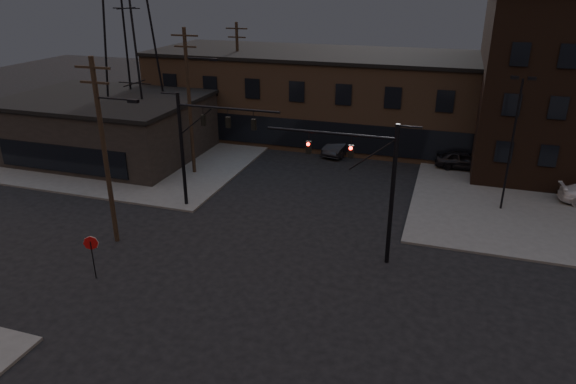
# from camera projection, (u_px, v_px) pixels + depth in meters

# --- Properties ---
(ground) EXTENTS (140.00, 140.00, 0.00)m
(ground) POSITION_uv_depth(u_px,v_px,m) (250.00, 284.00, 26.82)
(ground) COLOR black
(ground) RESTS_ON ground
(sidewalk_nw) EXTENTS (30.00, 30.00, 0.15)m
(sidewalk_nw) POSITION_uv_depth(u_px,v_px,m) (130.00, 135.00, 52.38)
(sidewalk_nw) COLOR #474744
(sidewalk_nw) RESTS_ON ground
(building_row) EXTENTS (40.00, 12.00, 8.00)m
(building_row) POSITION_uv_depth(u_px,v_px,m) (356.00, 99.00, 49.88)
(building_row) COLOR brown
(building_row) RESTS_ON ground
(building_left) EXTENTS (16.00, 12.00, 5.00)m
(building_left) POSITION_uv_depth(u_px,v_px,m) (107.00, 128.00, 45.61)
(building_left) COLOR black
(building_left) RESTS_ON ground
(traffic_signal_near) EXTENTS (7.12, 0.24, 8.00)m
(traffic_signal_near) POSITION_uv_depth(u_px,v_px,m) (372.00, 178.00, 27.35)
(traffic_signal_near) COLOR black
(traffic_signal_near) RESTS_ON ground
(traffic_signal_far) EXTENTS (7.12, 0.24, 8.00)m
(traffic_signal_far) POSITION_uv_depth(u_px,v_px,m) (198.00, 139.00, 33.84)
(traffic_signal_far) COLOR black
(traffic_signal_far) RESTS_ON ground
(stop_sign) EXTENTS (0.72, 0.33, 2.48)m
(stop_sign) POSITION_uv_depth(u_px,v_px,m) (91.00, 248.00, 26.64)
(stop_sign) COLOR black
(stop_sign) RESTS_ON ground
(utility_pole_near) EXTENTS (3.70, 0.28, 11.00)m
(utility_pole_near) POSITION_uv_depth(u_px,v_px,m) (105.00, 149.00, 29.01)
(utility_pole_near) COLOR black
(utility_pole_near) RESTS_ON ground
(utility_pole_mid) EXTENTS (3.70, 0.28, 11.50)m
(utility_pole_mid) POSITION_uv_depth(u_px,v_px,m) (190.00, 99.00, 39.74)
(utility_pole_mid) COLOR black
(utility_pole_mid) RESTS_ON ground
(utility_pole_far) EXTENTS (2.20, 0.28, 11.00)m
(utility_pole_far) POSITION_uv_depth(u_px,v_px,m) (238.00, 77.00, 50.71)
(utility_pole_far) COLOR black
(utility_pole_far) RESTS_ON ground
(transmission_tower) EXTENTS (7.00, 7.00, 25.00)m
(transmission_tower) POSITION_uv_depth(u_px,v_px,m) (126.00, 8.00, 42.96)
(transmission_tower) COLOR black
(transmission_tower) RESTS_ON ground
(lot_light_a) EXTENTS (1.50, 0.28, 9.14)m
(lot_light_a) POSITION_uv_depth(u_px,v_px,m) (514.00, 133.00, 33.29)
(lot_light_a) COLOR black
(lot_light_a) RESTS_ON ground
(parked_car_lot_a) EXTENTS (4.55, 1.88, 1.54)m
(parked_car_lot_a) POSITION_uv_depth(u_px,v_px,m) (464.00, 160.00, 42.44)
(parked_car_lot_a) COLOR black
(parked_car_lot_a) RESTS_ON sidewalk_ne
(car_crossing) EXTENTS (2.70, 5.10, 1.60)m
(car_crossing) POSITION_uv_depth(u_px,v_px,m) (341.00, 145.00, 46.61)
(car_crossing) COLOR black
(car_crossing) RESTS_ON ground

